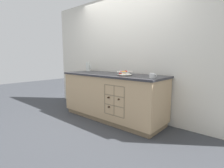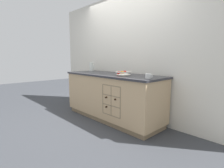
{
  "view_description": "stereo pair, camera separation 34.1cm",
  "coord_description": "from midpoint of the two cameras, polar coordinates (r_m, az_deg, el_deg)",
  "views": [
    {
      "loc": [
        2.27,
        -2.58,
        1.22
      ],
      "look_at": [
        0.0,
        0.0,
        0.71
      ],
      "focal_mm": 28.0,
      "sensor_mm": 36.0,
      "label": 1
    },
    {
      "loc": [
        2.51,
        -2.35,
        1.22
      ],
      "look_at": [
        0.0,
        0.0,
        0.71
      ],
      "focal_mm": 28.0,
      "sensor_mm": 36.0,
      "label": 2
    }
  ],
  "objects": [
    {
      "name": "kitchen_island",
      "position": [
        3.51,
        -2.78,
        -4.06
      ],
      "size": [
        2.19,
        0.77,
        0.91
      ],
      "color": "#8B7354",
      "rests_on": "ground_plane"
    },
    {
      "name": "white_pitcher",
      "position": [
        4.24,
        -10.12,
        5.6
      ],
      "size": [
        0.15,
        0.1,
        0.21
      ],
      "color": "silver",
      "rests_on": "kitchen_island"
    },
    {
      "name": "ceramic_mug",
      "position": [
        2.76,
        9.64,
        2.68
      ],
      "size": [
        0.12,
        0.09,
        0.08
      ],
      "color": "white",
      "rests_on": "kitchen_island"
    },
    {
      "name": "back_wall",
      "position": [
        3.75,
        1.7,
        9.24
      ],
      "size": [
        4.55,
        0.06,
        2.55
      ],
      "primitive_type": "cube",
      "color": "silver",
      "rests_on": "ground_plane"
    },
    {
      "name": "fruit_bowl",
      "position": [
        3.19,
        1.04,
        3.66
      ],
      "size": [
        0.3,
        0.3,
        0.08
      ],
      "color": "silver",
      "rests_on": "kitchen_island"
    },
    {
      "name": "ground_plane",
      "position": [
        3.64,
        -2.73,
        -11.17
      ],
      "size": [
        14.0,
        14.0,
        0.0
      ],
      "primitive_type": "plane",
      "color": "#383A3F"
    }
  ]
}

